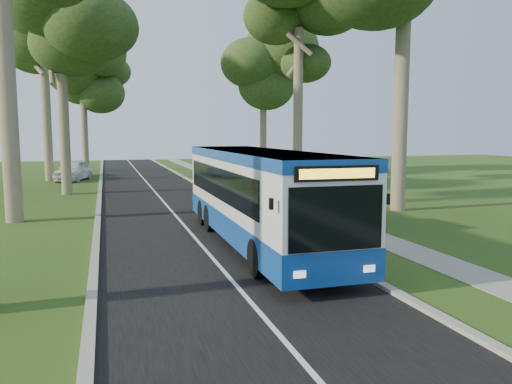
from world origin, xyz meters
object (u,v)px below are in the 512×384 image
bus (258,197)px  litter_bin (293,212)px  bus_stop_sign (376,224)px  bus_shelter (342,192)px  car_white (74,170)px  car_silver (77,169)px

bus → litter_bin: bus is taller
bus → bus_stop_sign: 5.01m
bus_shelter → litter_bin: 3.32m
litter_bin → car_white: 25.50m
bus → bus_shelter: size_ratio=4.40×
litter_bin → car_white: (-10.40, 23.28, 0.41)m
car_white → litter_bin: bearing=-49.8°
bus → litter_bin: 5.06m
bus_shelter → car_white: size_ratio=0.57×
bus_stop_sign → car_silver: bearing=108.2°
car_white → car_silver: 3.94m
bus_stop_sign → bus_shelter: size_ratio=0.82×
litter_bin → car_silver: car_silver is taller
bus_stop_sign → litter_bin: size_ratio=2.75×
bus_stop_sign → litter_bin: bus_stop_sign is taller
litter_bin → car_silver: size_ratio=0.21×
bus → car_silver: bearing=104.0°
car_silver → bus_stop_sign: bearing=-80.3°
bus → car_white: bus is taller
bus_shelter → car_white: bus_shelter is taller
bus_stop_sign → litter_bin: 8.74m
bus_shelter → car_white: 28.58m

